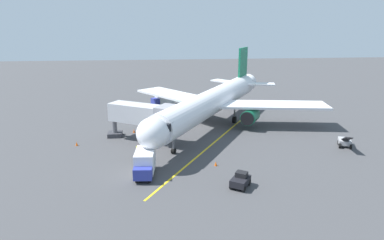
{
  "coord_description": "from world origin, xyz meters",
  "views": [
    {
      "loc": [
        7.73,
        50.64,
        15.57
      ],
      "look_at": [
        2.76,
        6.54,
        3.0
      ],
      "focal_mm": 31.28,
      "sensor_mm": 36.0,
      "label": 1
    }
  ],
  "objects_px": {
    "jet_bridge": "(147,116)",
    "box_truck_near_nose": "(163,98)",
    "safety_cone_nose_left": "(216,164)",
    "safety_cone_wing_port": "(77,144)",
    "belt_loader_portside": "(345,141)",
    "box_truck_starboard_side": "(145,163)",
    "tug_rear_apron": "(240,180)",
    "airplane": "(214,101)",
    "ground_crew_marshaller": "(138,151)",
    "safety_cone_nose_right": "(134,131)"
  },
  "relations": [
    {
      "from": "box_truck_near_nose",
      "to": "ground_crew_marshaller",
      "type": "bearing_deg",
      "value": 82.06
    },
    {
      "from": "belt_loader_portside",
      "to": "safety_cone_wing_port",
      "type": "bearing_deg",
      "value": -6.93
    },
    {
      "from": "airplane",
      "to": "tug_rear_apron",
      "type": "xyz_separation_m",
      "value": [
        1.08,
        21.5,
        -3.3
      ]
    },
    {
      "from": "safety_cone_nose_left",
      "to": "safety_cone_nose_right",
      "type": "relative_size",
      "value": 1.0
    },
    {
      "from": "box_truck_near_nose",
      "to": "belt_loader_portside",
      "type": "bearing_deg",
      "value": 130.91
    },
    {
      "from": "safety_cone_nose_left",
      "to": "safety_cone_wing_port",
      "type": "bearing_deg",
      "value": -26.57
    },
    {
      "from": "airplane",
      "to": "box_truck_near_nose",
      "type": "relative_size",
      "value": 7.34
    },
    {
      "from": "ground_crew_marshaller",
      "to": "tug_rear_apron",
      "type": "relative_size",
      "value": 0.62
    },
    {
      "from": "safety_cone_wing_port",
      "to": "tug_rear_apron",
      "type": "bearing_deg",
      "value": 143.28
    },
    {
      "from": "ground_crew_marshaller",
      "to": "belt_loader_portside",
      "type": "height_order",
      "value": "belt_loader_portside"
    },
    {
      "from": "airplane",
      "to": "belt_loader_portside",
      "type": "xyz_separation_m",
      "value": [
        -15.65,
        11.73,
        -3.29
      ]
    },
    {
      "from": "safety_cone_nose_left",
      "to": "box_truck_starboard_side",
      "type": "bearing_deg",
      "value": 10.97
    },
    {
      "from": "ground_crew_marshaller",
      "to": "box_truck_starboard_side",
      "type": "bearing_deg",
      "value": 100.92
    },
    {
      "from": "safety_cone_nose_right",
      "to": "safety_cone_nose_left",
      "type": "bearing_deg",
      "value": 126.4
    },
    {
      "from": "airplane",
      "to": "safety_cone_wing_port",
      "type": "relative_size",
      "value": 65.68
    },
    {
      "from": "safety_cone_nose_left",
      "to": "safety_cone_wing_port",
      "type": "distance_m",
      "value": 19.44
    },
    {
      "from": "tug_rear_apron",
      "to": "safety_cone_nose_right",
      "type": "height_order",
      "value": "tug_rear_apron"
    },
    {
      "from": "tug_rear_apron",
      "to": "safety_cone_wing_port",
      "type": "relative_size",
      "value": 4.99
    },
    {
      "from": "belt_loader_portside",
      "to": "safety_cone_nose_left",
      "type": "distance_m",
      "value": 18.75
    },
    {
      "from": "ground_crew_marshaller",
      "to": "belt_loader_portside",
      "type": "bearing_deg",
      "value": -177.91
    },
    {
      "from": "airplane",
      "to": "safety_cone_nose_left",
      "type": "relative_size",
      "value": 65.68
    },
    {
      "from": "ground_crew_marshaller",
      "to": "box_truck_near_nose",
      "type": "distance_m",
      "value": 28.19
    },
    {
      "from": "box_truck_near_nose",
      "to": "safety_cone_wing_port",
      "type": "relative_size",
      "value": 8.95
    },
    {
      "from": "box_truck_near_nose",
      "to": "safety_cone_nose_right",
      "type": "bearing_deg",
      "value": 74.42
    },
    {
      "from": "belt_loader_portside",
      "to": "box_truck_starboard_side",
      "type": "bearing_deg",
      "value": 12.71
    },
    {
      "from": "belt_loader_portside",
      "to": "safety_cone_nose_left",
      "type": "bearing_deg",
      "value": 13.46
    },
    {
      "from": "box_truck_starboard_side",
      "to": "safety_cone_wing_port",
      "type": "distance_m",
      "value": 13.92
    },
    {
      "from": "jet_bridge",
      "to": "box_truck_near_nose",
      "type": "xyz_separation_m",
      "value": [
        -2.78,
        -22.01,
        -2.38
      ]
    },
    {
      "from": "jet_bridge",
      "to": "safety_cone_wing_port",
      "type": "distance_m",
      "value": 10.14
    },
    {
      "from": "ground_crew_marshaller",
      "to": "safety_cone_wing_port",
      "type": "distance_m",
      "value": 9.96
    },
    {
      "from": "airplane",
      "to": "box_truck_starboard_side",
      "type": "relative_size",
      "value": 7.61
    },
    {
      "from": "airplane",
      "to": "jet_bridge",
      "type": "xyz_separation_m",
      "value": [
        10.47,
        6.82,
        -0.24
      ]
    },
    {
      "from": "box_truck_starboard_side",
      "to": "tug_rear_apron",
      "type": "relative_size",
      "value": 1.73
    },
    {
      "from": "tug_rear_apron",
      "to": "ground_crew_marshaller",
      "type": "bearing_deg",
      "value": -39.87
    },
    {
      "from": "airplane",
      "to": "belt_loader_portside",
      "type": "distance_m",
      "value": 19.83
    },
    {
      "from": "box_truck_starboard_side",
      "to": "safety_cone_nose_left",
      "type": "bearing_deg",
      "value": -169.03
    },
    {
      "from": "jet_bridge",
      "to": "tug_rear_apron",
      "type": "xyz_separation_m",
      "value": [
        -9.39,
        14.68,
        -3.06
      ]
    },
    {
      "from": "box_truck_near_nose",
      "to": "tug_rear_apron",
      "type": "bearing_deg",
      "value": 100.21
    },
    {
      "from": "jet_bridge",
      "to": "safety_cone_nose_left",
      "type": "bearing_deg",
      "value": 130.35
    },
    {
      "from": "tug_rear_apron",
      "to": "safety_cone_wing_port",
      "type": "bearing_deg",
      "value": -36.72
    },
    {
      "from": "box_truck_near_nose",
      "to": "safety_cone_nose_left",
      "type": "bearing_deg",
      "value": 99.26
    },
    {
      "from": "box_truck_starboard_side",
      "to": "safety_cone_wing_port",
      "type": "bearing_deg",
      "value": -47.66
    },
    {
      "from": "airplane",
      "to": "ground_crew_marshaller",
      "type": "relative_size",
      "value": 21.13
    },
    {
      "from": "ground_crew_marshaller",
      "to": "safety_cone_nose_right",
      "type": "relative_size",
      "value": 3.11
    },
    {
      "from": "jet_bridge",
      "to": "safety_cone_wing_port",
      "type": "height_order",
      "value": "jet_bridge"
    },
    {
      "from": "box_truck_starboard_side",
      "to": "safety_cone_nose_right",
      "type": "height_order",
      "value": "box_truck_starboard_side"
    },
    {
      "from": "safety_cone_nose_right",
      "to": "airplane",
      "type": "bearing_deg",
      "value": -168.82
    },
    {
      "from": "ground_crew_marshaller",
      "to": "tug_rear_apron",
      "type": "xyz_separation_m",
      "value": [
        -10.5,
        8.77,
        -0.18
      ]
    },
    {
      "from": "ground_crew_marshaller",
      "to": "belt_loader_portside",
      "type": "xyz_separation_m",
      "value": [
        -27.23,
        -0.99,
        -0.17
      ]
    },
    {
      "from": "box_truck_starboard_side",
      "to": "safety_cone_nose_right",
      "type": "xyz_separation_m",
      "value": [
        1.99,
        -15.17,
        -1.11
      ]
    }
  ]
}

